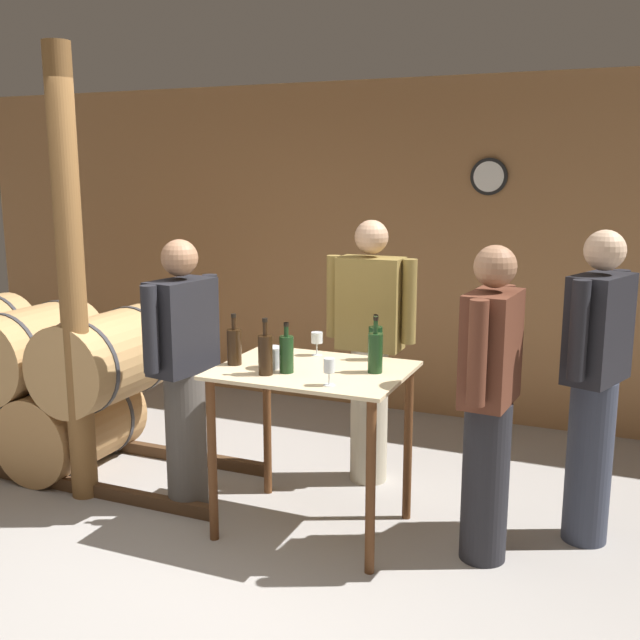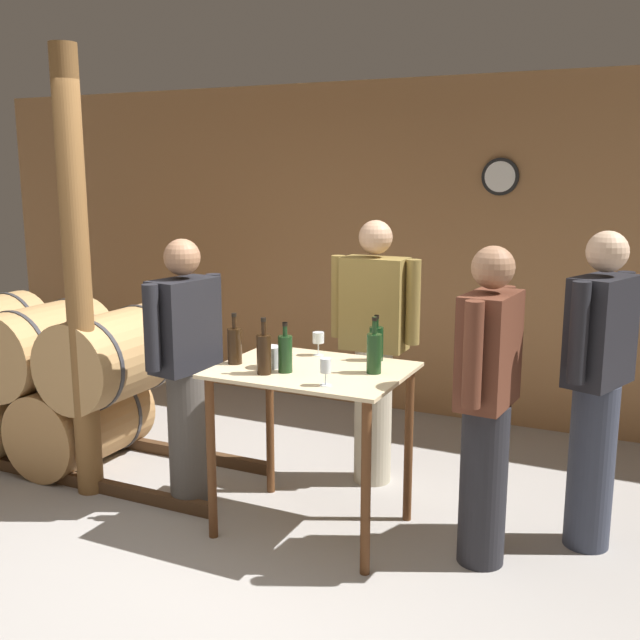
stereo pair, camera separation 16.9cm
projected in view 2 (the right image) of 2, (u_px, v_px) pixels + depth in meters
name	position (u px, v px, depth m)	size (l,w,h in m)	color
ground_plane	(207.00, 580.00, 3.71)	(14.00, 14.00, 0.00)	#9E9993
back_wall	(408.00, 250.00, 6.09)	(8.40, 0.08, 2.70)	#996B42
barrel_rack	(30.00, 380.00, 5.30)	(3.80, 0.86, 1.10)	#4C331E
tasting_table	(312.00, 400.00, 4.10)	(1.02, 0.78, 0.94)	beige
wooden_post	(78.00, 280.00, 4.47)	(0.16, 0.16, 2.70)	brown
wine_bottle_far_left	(235.00, 345.00, 4.14)	(0.08, 0.08, 0.29)	black
wine_bottle_left	(264.00, 353.00, 3.93)	(0.08, 0.08, 0.30)	black
wine_bottle_center	(285.00, 353.00, 3.97)	(0.08, 0.08, 0.27)	#193819
wine_bottle_right	(376.00, 343.00, 4.21)	(0.08, 0.08, 0.26)	black
wine_bottle_far_right	(374.00, 352.00, 3.95)	(0.08, 0.08, 0.30)	#193819
wine_glass_near_left	(318.00, 339.00, 4.33)	(0.07, 0.07, 0.14)	silver
wine_glass_near_center	(326.00, 367.00, 3.72)	(0.06, 0.06, 0.14)	silver
ice_bucket	(271.00, 357.00, 4.07)	(0.11, 0.11, 0.12)	silver
person_host	(186.00, 369.00, 4.38)	(0.29, 0.58, 1.61)	#4C4742
person_visitor_with_scarf	(487.00, 401.00, 3.72)	(0.25, 0.59, 1.64)	#232328
person_visitor_bearded	(374.00, 347.00, 4.73)	(0.59, 0.24, 1.69)	#B7AD93
person_visitor_near_door	(597.00, 385.00, 3.88)	(0.34, 0.56, 1.70)	#333847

